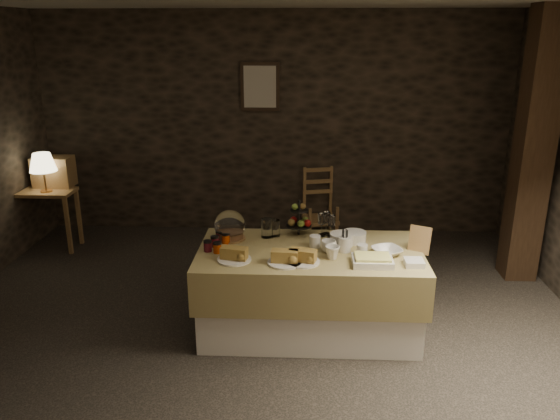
{
  "coord_description": "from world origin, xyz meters",
  "views": [
    {
      "loc": [
        0.36,
        -3.91,
        2.37
      ],
      "look_at": [
        0.18,
        0.2,
        1.01
      ],
      "focal_mm": 35.0,
      "sensor_mm": 36.0,
      "label": 1
    }
  ],
  "objects_px": {
    "chair": "(320,206)",
    "fruit_stand": "(299,221)",
    "timber_column": "(533,149)",
    "buffet_table": "(309,284)",
    "console_table": "(46,202)",
    "wine_rack": "(54,172)",
    "table_lamp": "(42,163)"
  },
  "relations": [
    {
      "from": "console_table",
      "to": "fruit_stand",
      "type": "relative_size",
      "value": 2.22
    },
    {
      "from": "timber_column",
      "to": "fruit_stand",
      "type": "distance_m",
      "value": 2.38
    },
    {
      "from": "console_table",
      "to": "fruit_stand",
      "type": "bearing_deg",
      "value": -24.63
    },
    {
      "from": "buffet_table",
      "to": "console_table",
      "type": "relative_size",
      "value": 2.6
    },
    {
      "from": "buffet_table",
      "to": "chair",
      "type": "relative_size",
      "value": 2.79
    },
    {
      "from": "buffet_table",
      "to": "table_lamp",
      "type": "bearing_deg",
      "value": 150.99
    },
    {
      "from": "buffet_table",
      "to": "table_lamp",
      "type": "xyz_separation_m",
      "value": [
        -2.87,
        1.59,
        0.6
      ]
    },
    {
      "from": "fruit_stand",
      "to": "console_table",
      "type": "bearing_deg",
      "value": 155.37
    },
    {
      "from": "wine_rack",
      "to": "fruit_stand",
      "type": "bearing_deg",
      "value": -27.99
    },
    {
      "from": "buffet_table",
      "to": "wine_rack",
      "type": "bearing_deg",
      "value": 147.6
    },
    {
      "from": "buffet_table",
      "to": "wine_rack",
      "type": "xyz_separation_m",
      "value": [
        -2.87,
        1.82,
        0.45
      ]
    },
    {
      "from": "wine_rack",
      "to": "fruit_stand",
      "type": "distance_m",
      "value": 3.15
    },
    {
      "from": "chair",
      "to": "fruit_stand",
      "type": "xyz_separation_m",
      "value": [
        -0.24,
        -1.89,
        0.46
      ]
    },
    {
      "from": "chair",
      "to": "timber_column",
      "type": "distance_m",
      "value": 2.43
    },
    {
      "from": "buffet_table",
      "to": "console_table",
      "type": "bearing_deg",
      "value": 150.66
    },
    {
      "from": "console_table",
      "to": "chair",
      "type": "xyz_separation_m",
      "value": [
        3.07,
        0.59,
        -0.19
      ]
    },
    {
      "from": "wine_rack",
      "to": "chair",
      "type": "relative_size",
      "value": 0.66
    },
    {
      "from": "table_lamp",
      "to": "wine_rack",
      "type": "distance_m",
      "value": 0.28
    },
    {
      "from": "table_lamp",
      "to": "wine_rack",
      "type": "relative_size",
      "value": 1.03
    },
    {
      "from": "chair",
      "to": "console_table",
      "type": "bearing_deg",
      "value": 177.91
    },
    {
      "from": "timber_column",
      "to": "chair",
      "type": "bearing_deg",
      "value": 150.89
    },
    {
      "from": "chair",
      "to": "wine_rack",
      "type": "bearing_deg",
      "value": 174.76
    },
    {
      "from": "wine_rack",
      "to": "fruit_stand",
      "type": "height_order",
      "value": "wine_rack"
    },
    {
      "from": "table_lamp",
      "to": "timber_column",
      "type": "relative_size",
      "value": 0.17
    },
    {
      "from": "table_lamp",
      "to": "fruit_stand",
      "type": "bearing_deg",
      "value": -24.17
    },
    {
      "from": "buffet_table",
      "to": "console_table",
      "type": "height_order",
      "value": "buffet_table"
    },
    {
      "from": "wine_rack",
      "to": "buffet_table",
      "type": "bearing_deg",
      "value": -32.4
    },
    {
      "from": "buffet_table",
      "to": "fruit_stand",
      "type": "height_order",
      "value": "fruit_stand"
    },
    {
      "from": "console_table",
      "to": "table_lamp",
      "type": "height_order",
      "value": "table_lamp"
    },
    {
      "from": "table_lamp",
      "to": "chair",
      "type": "distance_m",
      "value": 3.16
    },
    {
      "from": "table_lamp",
      "to": "chair",
      "type": "relative_size",
      "value": 0.68
    },
    {
      "from": "console_table",
      "to": "fruit_stand",
      "type": "height_order",
      "value": "fruit_stand"
    }
  ]
}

